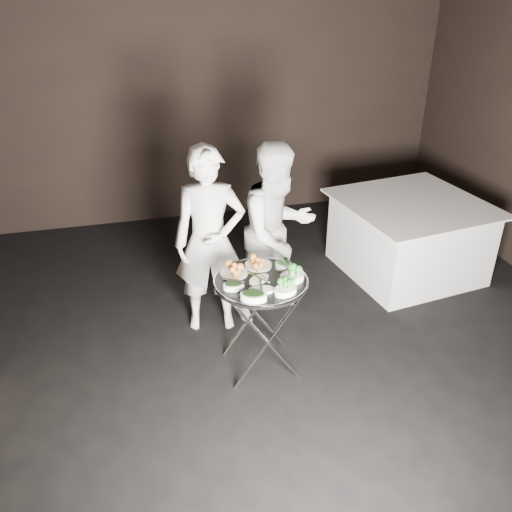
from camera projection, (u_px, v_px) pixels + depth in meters
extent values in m
cube|color=black|center=(284.00, 393.00, 4.22)|extent=(6.00, 7.00, 0.05)
cube|color=black|center=(202.00, 98.00, 6.50)|extent=(6.00, 0.05, 3.00)
cylinder|color=silver|center=(268.00, 342.00, 4.09)|extent=(0.55, 0.03, 0.80)
cylinder|color=silver|center=(268.00, 342.00, 4.09)|extent=(0.55, 0.03, 0.80)
cylinder|color=silver|center=(254.00, 312.00, 4.45)|extent=(0.55, 0.03, 0.80)
cylinder|color=silver|center=(254.00, 312.00, 4.45)|extent=(0.55, 0.03, 0.80)
cylinder|color=silver|center=(231.00, 290.00, 4.04)|extent=(0.02, 0.46, 0.02)
cylinder|color=silver|center=(290.00, 282.00, 4.15)|extent=(0.02, 0.46, 0.02)
cylinder|color=black|center=(261.00, 282.00, 4.08)|extent=(0.70, 0.70, 0.03)
torus|color=silver|center=(261.00, 280.00, 4.07)|extent=(0.72, 0.72, 0.02)
cylinder|color=beige|center=(234.00, 273.00, 4.15)|extent=(0.21, 0.21, 0.02)
cylinder|color=beige|center=(258.00, 265.00, 4.26)|extent=(0.21, 0.21, 0.02)
cylinder|color=white|center=(283.00, 265.00, 4.23)|extent=(0.12, 0.12, 0.05)
cylinder|color=silver|center=(233.00, 267.00, 4.14)|extent=(0.12, 0.16, 0.01)
cylinder|color=silver|center=(260.00, 261.00, 4.24)|extent=(0.08, 0.19, 0.01)
cylinder|color=silver|center=(285.00, 263.00, 4.21)|extent=(0.05, 0.19, 0.01)
cylinder|color=silver|center=(234.00, 282.00, 3.96)|extent=(0.16, 0.12, 0.01)
cylinder|color=silver|center=(291.00, 274.00, 4.05)|extent=(0.13, 0.16, 0.01)
cylinder|color=silver|center=(261.00, 274.00, 4.06)|extent=(0.07, 0.19, 0.01)
imported|color=silver|center=(210.00, 242.00, 4.60)|extent=(0.66, 0.48, 1.67)
imported|color=silver|center=(278.00, 232.00, 4.79)|extent=(0.97, 0.87, 1.65)
cube|color=silver|center=(408.00, 238.00, 5.67)|extent=(1.23, 1.23, 0.77)
cube|color=silver|center=(413.00, 203.00, 5.48)|extent=(1.39, 1.39, 0.02)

